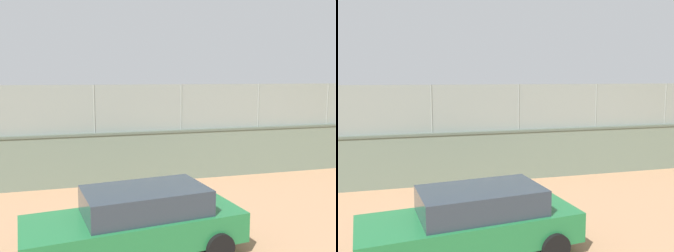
% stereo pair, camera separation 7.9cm
% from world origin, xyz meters
% --- Properties ---
extents(ground_plane, '(260.00, 260.00, 0.00)m').
position_xyz_m(ground_plane, '(0.00, 0.00, 0.00)').
color(ground_plane, tan).
extents(perimeter_wall, '(31.73, 0.68, 1.84)m').
position_xyz_m(perimeter_wall, '(1.62, 11.23, 0.92)').
color(perimeter_wall, slate).
rests_on(perimeter_wall, ground_plane).
extents(fence_panel_on_wall, '(31.16, 0.33, 1.65)m').
position_xyz_m(fence_panel_on_wall, '(1.62, 11.23, 2.66)').
color(fence_panel_on_wall, gray).
rests_on(fence_panel_on_wall, perimeter_wall).
extents(player_near_wall_returning, '(0.67, 1.11, 1.47)m').
position_xyz_m(player_near_wall_returning, '(-5.24, 2.92, 0.86)').
color(player_near_wall_returning, '#B2B2B2').
rests_on(player_near_wall_returning, ground_plane).
extents(player_baseline_waiting, '(0.65, 0.92, 1.55)m').
position_xyz_m(player_baseline_waiting, '(-2.24, 5.29, 0.90)').
color(player_baseline_waiting, navy).
rests_on(player_baseline_waiting, ground_plane).
extents(sports_ball, '(0.07, 0.07, 0.07)m').
position_xyz_m(sports_ball, '(-4.97, 3.97, 0.99)').
color(sports_ball, orange).
extents(courtside_bench, '(1.60, 0.39, 0.87)m').
position_xyz_m(courtside_bench, '(0.11, 9.85, 0.46)').
color(courtside_bench, gray).
rests_on(courtside_bench, ground_plane).
extents(parked_car_green, '(4.66, 2.32, 1.47)m').
position_xyz_m(parked_car_green, '(1.13, 16.83, 0.77)').
color(parked_car_green, '#1E6B38').
rests_on(parked_car_green, ground_plane).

